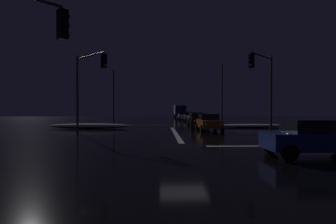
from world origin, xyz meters
name	(u,v)px	position (x,y,z in m)	size (l,w,h in m)	color
ground	(183,147)	(0.00, 0.00, -0.05)	(120.00, 120.00, 0.10)	black
stop_line_north	(175,133)	(0.00, 7.78, 0.00)	(0.35, 13.28, 0.01)	white
centre_line_ns	(170,125)	(0.00, 19.38, 0.00)	(22.00, 0.15, 0.01)	yellow
crosswalk_bar_east	(327,146)	(7.88, 0.00, 0.00)	(13.28, 0.40, 0.01)	white
snow_bank_left_curb	(90,126)	(-8.58, 13.51, 0.26)	(8.40, 1.50, 0.53)	white
snow_bank_right_curb	(251,126)	(8.58, 14.47, 0.20)	(8.18, 1.50, 0.39)	white
sedan_orange	(209,122)	(3.26, 10.44, 0.80)	(2.02, 4.33, 1.57)	#C66014
sedan_black	(198,120)	(3.07, 16.60, 0.80)	(2.02, 4.33, 1.57)	black
sedan_silver	(195,118)	(3.64, 23.34, 0.80)	(2.02, 4.33, 1.57)	#B7B7BC
sedan_gray	(190,116)	(3.61, 29.98, 0.80)	(2.02, 4.33, 1.57)	slate
sedan_white	(183,116)	(3.00, 35.77, 0.80)	(2.02, 4.33, 1.57)	silver
sedan_green	(184,115)	(3.63, 42.02, 0.80)	(2.02, 4.33, 1.57)	#14512D
box_truck	(180,110)	(3.29, 49.33, 1.71)	(2.68, 8.28, 3.08)	navy
sedan_blue_crossing	(315,138)	(5.25, -3.32, 0.80)	(4.33, 2.02, 1.57)	navy
traffic_signal_nw	(88,78)	(-7.00, 7.00, 4.45)	(3.12, 3.12, 6.47)	#4C4C51
traffic_signal_ne	(264,78)	(7.11, 7.11, 4.50)	(2.89, 2.89, 6.58)	#4C4C51
streetlamp_right_far	(222,88)	(8.88, 29.38, 5.41)	(0.44, 0.44, 9.43)	#424247
streetlamp_left_far	(114,91)	(-8.88, 29.38, 4.93)	(0.44, 0.44, 8.50)	#424247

